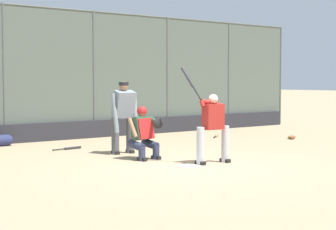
{
  "coord_description": "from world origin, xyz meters",
  "views": [
    {
      "loc": [
        7.66,
        9.26,
        1.85
      ],
      "look_at": [
        -0.2,
        -1.0,
        1.05
      ],
      "focal_mm": 60.0,
      "sensor_mm": 36.0,
      "label": 1
    }
  ],
  "objects_px": {
    "batter_at_plate": "(213,126)",
    "spare_bat_by_padding": "(216,136)",
    "spare_bat_near_backstop": "(71,148)",
    "umpire_home": "(124,115)",
    "fielding_glove_on_dirt": "(292,137)",
    "catcher_behind_plate": "(144,132)"
  },
  "relations": [
    {
      "from": "catcher_behind_plate",
      "to": "fielding_glove_on_dirt",
      "type": "relative_size",
      "value": 4.03
    },
    {
      "from": "batter_at_plate",
      "to": "spare_bat_by_padding",
      "type": "relative_size",
      "value": 3.24
    },
    {
      "from": "spare_bat_near_backstop",
      "to": "catcher_behind_plate",
      "type": "bearing_deg",
      "value": -89.06
    },
    {
      "from": "catcher_behind_plate",
      "to": "umpire_home",
      "type": "height_order",
      "value": "umpire_home"
    },
    {
      "from": "umpire_home",
      "to": "catcher_behind_plate",
      "type": "bearing_deg",
      "value": 84.89
    },
    {
      "from": "umpire_home",
      "to": "spare_bat_near_backstop",
      "type": "xyz_separation_m",
      "value": [
        0.64,
        -1.63,
        -0.95
      ]
    },
    {
      "from": "umpire_home",
      "to": "spare_bat_near_backstop",
      "type": "bearing_deg",
      "value": -65.62
    },
    {
      "from": "catcher_behind_plate",
      "to": "spare_bat_by_padding",
      "type": "bearing_deg",
      "value": -154.37
    },
    {
      "from": "batter_at_plate",
      "to": "catcher_behind_plate",
      "type": "xyz_separation_m",
      "value": [
        0.83,
        -1.46,
        -0.19
      ]
    },
    {
      "from": "batter_at_plate",
      "to": "spare_bat_near_backstop",
      "type": "xyz_separation_m",
      "value": [
        1.3,
        -4.22,
        -0.81
      ]
    },
    {
      "from": "umpire_home",
      "to": "fielding_glove_on_dirt",
      "type": "bearing_deg",
      "value": -179.09
    },
    {
      "from": "umpire_home",
      "to": "spare_bat_by_padding",
      "type": "height_order",
      "value": "umpire_home"
    },
    {
      "from": "spare_bat_by_padding",
      "to": "catcher_behind_plate",
      "type": "bearing_deg",
      "value": 171.55
    },
    {
      "from": "spare_bat_near_backstop",
      "to": "fielding_glove_on_dirt",
      "type": "distance_m",
      "value": 7.04
    },
    {
      "from": "umpire_home",
      "to": "fielding_glove_on_dirt",
      "type": "relative_size",
      "value": 5.88
    },
    {
      "from": "umpire_home",
      "to": "fielding_glove_on_dirt",
      "type": "xyz_separation_m",
      "value": [
        -6.15,
        0.23,
        -0.93
      ]
    },
    {
      "from": "spare_bat_near_backstop",
      "to": "umpire_home",
      "type": "bearing_deg",
      "value": -77.47
    },
    {
      "from": "batter_at_plate",
      "to": "spare_bat_near_backstop",
      "type": "relative_size",
      "value": 2.35
    },
    {
      "from": "umpire_home",
      "to": "spare_bat_by_padding",
      "type": "bearing_deg",
      "value": -156.88
    },
    {
      "from": "spare_bat_by_padding",
      "to": "spare_bat_near_backstop",
      "type": "bearing_deg",
      "value": 142.34
    },
    {
      "from": "spare_bat_near_backstop",
      "to": "spare_bat_by_padding",
      "type": "height_order",
      "value": "same"
    },
    {
      "from": "catcher_behind_plate",
      "to": "umpire_home",
      "type": "bearing_deg",
      "value": -102.82
    }
  ]
}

